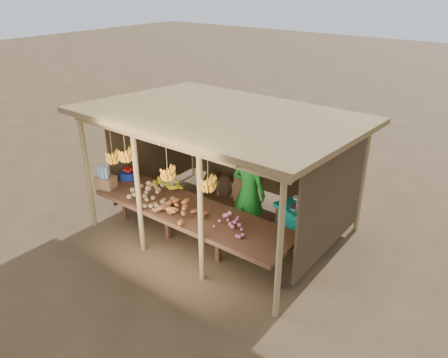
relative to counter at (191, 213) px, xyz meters
The scene contains 13 objects.
ground 1.20m from the counter, 90.00° to the left, with size 60.00×60.00×0.00m, color brown.
stall_structure 1.50m from the counter, 92.10° to the left, with size 4.70×3.50×2.43m.
counter is the anchor object (origin of this frame).
potato_heap 0.93m from the counter, 167.47° to the right, with size 0.91×0.55×0.36m, color #95774D, non-canonical shape.
sweet_potato_heap 0.35m from the counter, 95.91° to the right, with size 0.88×0.53×0.35m, color #A35A29, non-canonical shape.
onion_heap 0.95m from the counter, ahead, with size 0.69×0.41×0.35m, color #BE5C77, non-canonical shape.
banana_pile 1.03m from the counter, 158.48° to the left, with size 0.62×0.37×0.35m, color yellow, non-canonical shape.
tomato_basin 1.92m from the counter, behind, with size 0.39×0.39×0.21m.
bottle_box 1.94m from the counter, behind, with size 0.42×0.37×0.45m.
vendor 1.13m from the counter, 60.13° to the left, with size 0.68×0.45×1.86m, color #1B7D21.
tarp_crate 2.03m from the counter, 43.33° to the left, with size 1.02×0.95×0.99m.
carton_stack 2.25m from the counter, 102.99° to the left, with size 0.99×0.47×0.69m.
burlap_sacks 2.37m from the counter, 115.83° to the left, with size 0.82×0.43×0.58m.
Camera 1 is at (4.50, -5.88, 4.54)m, focal length 35.00 mm.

